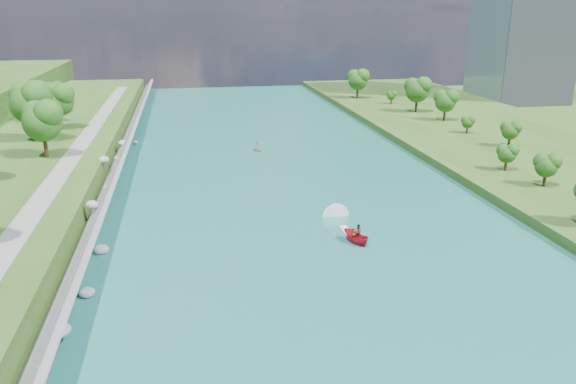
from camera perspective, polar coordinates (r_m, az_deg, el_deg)
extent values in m
plane|color=#2D5119|center=(64.80, 3.17, -5.77)|extent=(260.00, 260.00, 0.00)
cube|color=#1B6955|center=(83.04, -0.04, -0.23)|extent=(55.00, 240.00, 0.10)
cube|color=slate|center=(82.09, -18.09, -0.09)|extent=(3.54, 236.00, 4.05)
ellipsoid|color=gray|center=(50.47, -22.22, -12.89)|extent=(1.86, 2.02, 1.02)
ellipsoid|color=gray|center=(57.68, -19.76, -9.60)|extent=(1.54, 1.58, 0.97)
ellipsoid|color=gray|center=(66.73, -18.46, -5.59)|extent=(1.75, 1.74, 1.16)
ellipsoid|color=gray|center=(74.41, -19.28, -1.24)|extent=(1.57, 1.34, 1.15)
ellipsoid|color=gray|center=(83.52, -17.72, 0.40)|extent=(1.67, 1.86, 1.15)
ellipsoid|color=gray|center=(93.14, -18.21, 3.12)|extent=(1.65, 1.83, 1.17)
ellipsoid|color=gray|center=(99.05, -16.91, 3.29)|extent=(1.27, 1.20, 0.80)
ellipsoid|color=gray|center=(109.79, -16.49, 4.78)|extent=(1.55, 1.71, 1.17)
ellipsoid|color=gray|center=(117.44, -15.25, 4.92)|extent=(0.96, 1.00, 0.69)
cube|color=gray|center=(82.79, -22.76, 0.80)|extent=(3.00, 200.00, 0.10)
ellipsoid|color=#224512|center=(97.24, -23.67, 6.39)|extent=(6.52, 6.52, 10.87)
ellipsoid|color=#224512|center=(110.16, -24.65, 7.97)|extent=(7.60, 7.60, 12.67)
ellipsoid|color=#224512|center=(119.99, -22.27, 8.44)|extent=(6.27, 6.27, 10.45)
ellipsoid|color=#224512|center=(128.41, -23.83, 8.66)|extent=(5.88, 5.88, 9.80)
ellipsoid|color=#224512|center=(139.57, -22.67, 9.15)|extent=(5.02, 5.02, 8.36)
ellipsoid|color=#224512|center=(89.33, 24.78, 2.33)|extent=(3.51, 3.51, 5.86)
ellipsoid|color=#224512|center=(95.91, 21.35, 3.53)|extent=(3.08, 3.08, 5.13)
ellipsoid|color=#224512|center=(112.92, 21.66, 5.73)|extent=(3.47, 3.47, 5.79)
ellipsoid|color=#224512|center=(122.61, 17.79, 6.70)|extent=(2.60, 2.60, 4.34)
ellipsoid|color=#224512|center=(134.99, 15.71, 8.77)|extent=(5.09, 5.09, 8.48)
ellipsoid|color=#224512|center=(144.63, 13.00, 9.92)|extent=(6.14, 6.14, 10.24)
ellipsoid|color=#224512|center=(156.27, 10.47, 9.56)|extent=(2.57, 2.57, 4.28)
ellipsoid|color=#224512|center=(164.82, 7.11, 11.13)|extent=(5.90, 5.90, 9.83)
imported|color=red|center=(66.21, 6.89, -4.54)|extent=(2.94, 4.09, 1.48)
imported|color=#66605B|center=(65.58, 6.67, -4.36)|extent=(0.60, 0.40, 1.64)
imported|color=#66605B|center=(66.62, 7.19, -3.98)|extent=(1.04, 0.97, 1.71)
cube|color=white|center=(69.13, 6.14, -4.15)|extent=(0.90, 5.00, 0.06)
imported|color=gray|center=(108.59, -3.13, 4.35)|extent=(2.64, 3.03, 0.52)
imported|color=#66605B|center=(108.45, -3.13, 4.66)|extent=(0.68, 0.52, 1.24)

